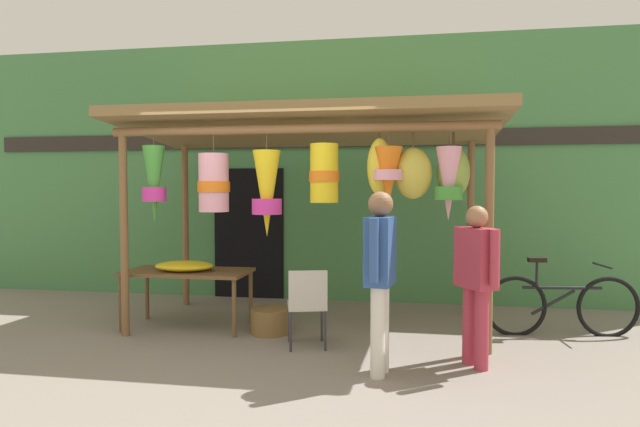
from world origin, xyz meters
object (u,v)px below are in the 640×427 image
object	(u,v)px
parked_bicycle	(561,305)
flower_heap_on_table	(185,266)
display_table	(187,276)
customer_foreground	(380,267)
vendor_in_orange	(476,273)
wicker_basket_by_table	(270,321)
folding_chair	(307,301)

from	to	relation	value
parked_bicycle	flower_heap_on_table	bearing A→B (deg)	-174.26
display_table	customer_foreground	xyz separation A→B (m)	(2.39, -1.24, 0.34)
flower_heap_on_table	vendor_in_orange	size ratio (longest dim) A/B	0.46
flower_heap_on_table	wicker_basket_by_table	xyz separation A→B (m)	(1.05, -0.03, -0.61)
display_table	parked_bicycle	distance (m)	4.39
folding_chair	wicker_basket_by_table	bearing A→B (deg)	136.77
parked_bicycle	customer_foreground	xyz separation A→B (m)	(-1.98, -1.63, 0.63)
parked_bicycle	customer_foreground	distance (m)	2.64
flower_heap_on_table	folding_chair	bearing A→B (deg)	-18.55
flower_heap_on_table	wicker_basket_by_table	world-z (taller)	flower_heap_on_table
folding_chair	customer_foreground	world-z (taller)	customer_foreground
display_table	wicker_basket_by_table	world-z (taller)	display_table
wicker_basket_by_table	vendor_in_orange	size ratio (longest dim) A/B	0.30
display_table	wicker_basket_by_table	bearing A→B (deg)	-4.21
folding_chair	wicker_basket_by_table	size ratio (longest dim) A/B	1.83
flower_heap_on_table	wicker_basket_by_table	bearing A→B (deg)	-1.42
flower_heap_on_table	customer_foreground	xyz separation A→B (m)	(2.39, -1.19, 0.22)
folding_chair	customer_foreground	bearing A→B (deg)	-39.45
flower_heap_on_table	vendor_in_orange	xyz separation A→B (m)	(3.27, -0.83, 0.13)
parked_bicycle	wicker_basket_by_table	bearing A→B (deg)	-172.01
flower_heap_on_table	vendor_in_orange	distance (m)	3.37
wicker_basket_by_table	customer_foreground	size ratio (longest dim) A/B	0.28
vendor_in_orange	folding_chair	bearing A→B (deg)	169.91
vendor_in_orange	display_table	bearing A→B (deg)	164.84
vendor_in_orange	wicker_basket_by_table	bearing A→B (deg)	159.97
wicker_basket_by_table	customer_foreground	distance (m)	1.96
flower_heap_on_table	folding_chair	distance (m)	1.70
flower_heap_on_table	customer_foreground	bearing A→B (deg)	-26.47
flower_heap_on_table	customer_foreground	distance (m)	2.68
flower_heap_on_table	folding_chair	size ratio (longest dim) A/B	0.84
customer_foreground	parked_bicycle	bearing A→B (deg)	39.49
flower_heap_on_table	display_table	bearing A→B (deg)	84.10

